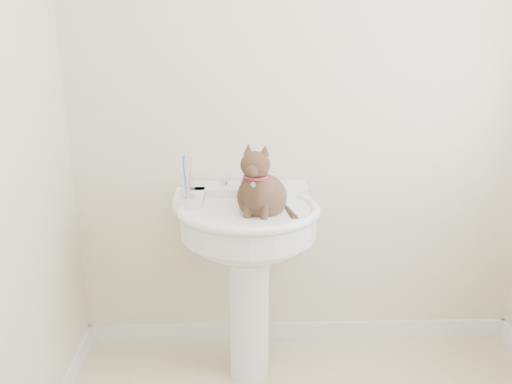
{
  "coord_description": "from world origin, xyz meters",
  "views": [
    {
      "loc": [
        -0.3,
        -1.52,
        1.7
      ],
      "look_at": [
        -0.23,
        0.78,
        0.92
      ],
      "focal_mm": 40.0,
      "sensor_mm": 36.0,
      "label": 1
    }
  ],
  "objects": [
    {
      "name": "baseboard_back",
      "position": [
        0.0,
        1.09,
        0.04
      ],
      "size": [
        2.2,
        0.02,
        0.09
      ],
      "primitive_type": "cube",
      "color": "white",
      "rests_on": "floor"
    },
    {
      "name": "wall_back",
      "position": [
        0.0,
        1.1,
        1.25
      ],
      "size": [
        2.2,
        0.0,
        2.5
      ],
      "primitive_type": null,
      "color": "beige",
      "rests_on": "ground"
    },
    {
      "name": "faucet",
      "position": [
        -0.27,
        0.97,
        0.92
      ],
      "size": [
        0.28,
        0.12,
        0.14
      ],
      "color": "silver",
      "rests_on": "pedestal_sink"
    },
    {
      "name": "cat",
      "position": [
        -0.21,
        0.76,
        0.93
      ],
      "size": [
        0.24,
        0.3,
        0.43
      ],
      "rotation": [
        0.0,
        0.0,
        -0.27
      ],
      "color": "brown",
      "rests_on": "pedestal_sink"
    },
    {
      "name": "pedestal_sink",
      "position": [
        -0.27,
        0.81,
        0.69
      ],
      "size": [
        0.64,
        0.63,
        0.88
      ],
      "color": "white",
      "rests_on": "floor"
    },
    {
      "name": "toothbrush_cup",
      "position": [
        -0.53,
        0.83,
        0.93
      ],
      "size": [
        0.07,
        0.07,
        0.18
      ],
      "rotation": [
        0.0,
        0.0,
        -0.24
      ],
      "color": "silver",
      "rests_on": "pedestal_sink"
    },
    {
      "name": "soap_bar",
      "position": [
        -0.18,
        1.06,
        0.89
      ],
      "size": [
        0.1,
        0.08,
        0.03
      ],
      "primitive_type": "cube",
      "rotation": [
        0.0,
        0.0,
        -0.32
      ],
      "color": "#F75220",
      "rests_on": "pedestal_sink"
    }
  ]
}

